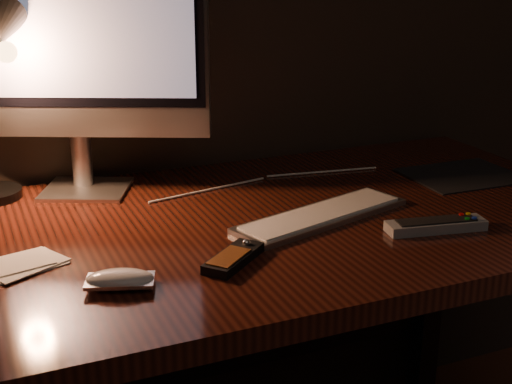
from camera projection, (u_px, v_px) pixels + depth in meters
name	position (u px, v px, depth m)	size (l,w,h in m)	color
desk	(205.00, 273.00, 1.41)	(1.60, 0.75, 0.75)	#3D160D
monitor	(74.00, 33.00, 1.38)	(0.49, 0.25, 0.55)	silver
keyboard	(322.00, 215.00, 1.34)	(0.37, 0.10, 0.01)	silver
mousepad	(462.00, 175.00, 1.60)	(0.24, 0.20, 0.00)	black
mouse	(120.00, 282.00, 1.06)	(0.10, 0.05, 0.02)	white
media_remote	(233.00, 258.00, 1.15)	(0.13, 0.12, 0.02)	black
tv_remote	(436.00, 225.00, 1.28)	(0.19, 0.08, 0.02)	gray
papers	(20.00, 265.00, 1.13)	(0.13, 0.09, 0.01)	white
cable	(270.00, 182.00, 1.55)	(0.00, 0.00, 0.54)	white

